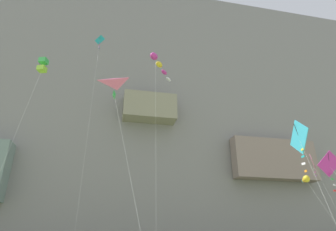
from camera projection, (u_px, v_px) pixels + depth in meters
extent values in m
cube|color=gray|center=(140.00, 126.00, 71.78)|extent=(180.00, 31.90, 60.19)
cube|color=gray|center=(149.00, 109.00, 55.21)|extent=(10.11, 4.78, 5.20)
cube|color=gray|center=(275.00, 159.00, 56.03)|extent=(17.26, 2.61, 7.98)
cube|color=#CC3399|center=(329.00, 163.00, 25.12)|extent=(2.39, 0.33, 2.37)
cylinder|color=black|center=(329.00, 163.00, 25.12)|extent=(0.05, 0.34, 1.95)
cube|color=#CC3399|center=(331.00, 173.00, 24.75)|extent=(0.28, 0.08, 0.14)
cube|color=green|center=(332.00, 179.00, 24.54)|extent=(0.28, 0.05, 0.14)
cube|color=white|center=(334.00, 185.00, 24.36)|extent=(0.28, 0.12, 0.14)
cube|color=red|center=(335.00, 191.00, 24.14)|extent=(0.28, 0.06, 0.14)
cube|color=#38B2D1|center=(299.00, 137.00, 17.76)|extent=(0.43, 2.18, 2.15)
cylinder|color=black|center=(299.00, 137.00, 17.76)|extent=(0.46, 0.08, 1.75)
cube|color=yellow|center=(302.00, 149.00, 17.44)|extent=(0.06, 0.26, 0.13)
cube|color=teal|center=(303.00, 156.00, 17.24)|extent=(0.04, 0.26, 0.13)
cube|color=white|center=(303.00, 164.00, 17.05)|extent=(0.09, 0.26, 0.13)
cube|color=orange|center=(306.00, 171.00, 16.87)|extent=(0.07, 0.26, 0.13)
cylinder|color=silver|center=(331.00, 213.00, 14.82)|extent=(0.19, 2.36, 8.75)
cube|color=green|center=(44.00, 61.00, 25.32)|extent=(0.83, 0.83, 0.45)
cube|color=#8CCC33|center=(42.00, 69.00, 24.98)|extent=(0.83, 0.83, 0.45)
cylinder|color=black|center=(46.00, 65.00, 25.21)|extent=(0.02, 0.02, 1.22)
cylinder|color=black|center=(39.00, 65.00, 25.10)|extent=(0.02, 0.02, 1.22)
cylinder|color=silver|center=(4.00, 161.00, 20.43)|extent=(1.80, 1.94, 16.73)
ellipsoid|color=yellow|center=(306.00, 179.00, 32.46)|extent=(1.26, 1.40, 0.89)
ellipsoid|color=orange|center=(305.00, 179.00, 33.67)|extent=(1.13, 1.31, 0.75)
ellipsoid|color=yellow|center=(304.00, 180.00, 34.88)|extent=(1.01, 1.22, 0.61)
ellipsoid|color=#38B2D1|center=(303.00, 181.00, 36.09)|extent=(0.88, 1.14, 0.48)
cylinder|color=silver|center=(336.00, 224.00, 29.79)|extent=(2.83, 2.85, 9.53)
pyramid|color=pink|center=(117.00, 97.00, 21.42)|extent=(2.07, 1.70, 0.39)
cube|color=green|center=(114.00, 95.00, 20.87)|extent=(0.24, 0.52, 0.57)
cylinder|color=silver|center=(130.00, 177.00, 16.61)|extent=(2.71, 4.17, 12.93)
ellipsoid|color=#CC3399|center=(154.00, 56.00, 34.49)|extent=(1.47, 1.61, 1.00)
ellipsoid|color=yellow|center=(159.00, 65.00, 35.70)|extent=(1.33, 1.50, 0.85)
ellipsoid|color=#CC3399|center=(164.00, 72.00, 36.91)|extent=(1.20, 1.40, 0.70)
ellipsoid|color=white|center=(169.00, 79.00, 38.12)|extent=(1.06, 1.29, 0.55)
cylinder|color=silver|center=(156.00, 146.00, 27.89)|extent=(0.29, 4.60, 23.42)
cube|color=pink|center=(313.00, 163.00, 37.43)|extent=(1.52, 1.66, 2.18)
cylinder|color=black|center=(313.00, 163.00, 37.43)|extent=(0.40, 0.26, 1.78)
cube|color=white|center=(314.00, 169.00, 37.09)|extent=(0.15, 0.24, 0.13)
cube|color=#CC3399|center=(315.00, 172.00, 36.91)|extent=(0.11, 0.26, 0.13)
cube|color=purple|center=(316.00, 176.00, 36.73)|extent=(0.13, 0.25, 0.13)
cube|color=teal|center=(100.00, 40.00, 43.23)|extent=(1.55, 0.57, 1.53)
cylinder|color=black|center=(100.00, 40.00, 43.23)|extent=(0.04, 0.57, 1.21)
cube|color=purple|center=(100.00, 43.00, 43.00)|extent=(0.19, 0.06, 0.09)
cube|color=red|center=(99.00, 45.00, 42.85)|extent=(0.19, 0.03, 0.09)
cube|color=purple|center=(99.00, 46.00, 42.72)|extent=(0.19, 0.05, 0.09)
cube|color=navy|center=(99.00, 48.00, 42.59)|extent=(0.19, 0.05, 0.09)
cube|color=black|center=(99.00, 50.00, 42.45)|extent=(0.19, 0.03, 0.09)
cylinder|color=silver|center=(88.00, 130.00, 34.50)|extent=(0.31, 5.18, 31.05)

